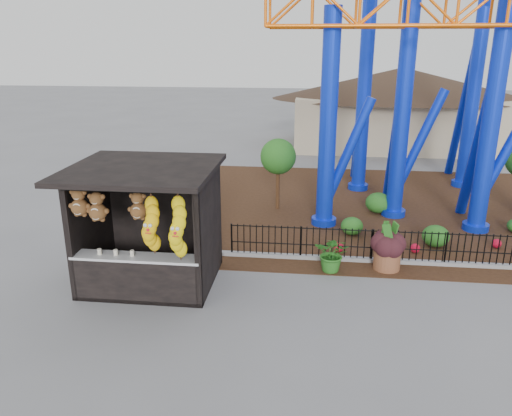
# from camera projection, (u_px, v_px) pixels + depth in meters

# --- Properties ---
(ground) EXTENTS (120.00, 120.00, 0.00)m
(ground) POSITION_uv_depth(u_px,v_px,m) (262.00, 310.00, 11.63)
(ground) COLOR slate
(ground) RESTS_ON ground
(mulch_bed) EXTENTS (18.00, 12.00, 0.02)m
(mulch_bed) POSITION_uv_depth(u_px,v_px,m) (390.00, 208.00, 18.74)
(mulch_bed) COLOR #331E11
(mulch_bed) RESTS_ON ground
(curb) EXTENTS (18.00, 0.18, 0.12)m
(curb) POSITION_uv_depth(u_px,v_px,m) (415.00, 262.00, 14.01)
(curb) COLOR gray
(curb) RESTS_ON ground
(prize_booth) EXTENTS (3.50, 3.40, 3.12)m
(prize_booth) POSITION_uv_depth(u_px,v_px,m) (147.00, 230.00, 12.34)
(prize_booth) COLOR black
(prize_booth) RESTS_ON ground
(picket_fence) EXTENTS (12.20, 0.06, 1.00)m
(picket_fence) POSITION_uv_depth(u_px,v_px,m) (450.00, 249.00, 13.77)
(picket_fence) COLOR black
(picket_fence) RESTS_ON ground
(roller_coaster) EXTENTS (11.00, 6.37, 10.82)m
(roller_coaster) POSITION_uv_depth(u_px,v_px,m) (439.00, 27.00, 16.80)
(roller_coaster) COLOR #0C2BD7
(roller_coaster) RESTS_ON ground
(terracotta_planter) EXTENTS (0.91, 0.91, 0.63)m
(terracotta_planter) POSITION_uv_depth(u_px,v_px,m) (387.00, 258.00, 13.64)
(terracotta_planter) COLOR brown
(terracotta_planter) RESTS_ON ground
(planter_foliage) EXTENTS (0.70, 0.70, 0.64)m
(planter_foliage) POSITION_uv_depth(u_px,v_px,m) (389.00, 237.00, 13.44)
(planter_foliage) COLOR black
(planter_foliage) RESTS_ON terracotta_planter
(potted_plant) EXTENTS (1.10, 1.01, 1.03)m
(potted_plant) POSITION_uv_depth(u_px,v_px,m) (333.00, 254.00, 13.45)
(potted_plant) COLOR #274F17
(potted_plant) RESTS_ON ground
(landscaping) EXTENTS (7.80, 4.42, 0.74)m
(landscaping) POSITION_uv_depth(u_px,v_px,m) (422.00, 221.00, 16.51)
(landscaping) COLOR #225C1B
(landscaping) RESTS_ON mulch_bed
(pavilion) EXTENTS (15.00, 15.00, 4.80)m
(pavilion) POSITION_uv_depth(u_px,v_px,m) (401.00, 95.00, 28.87)
(pavilion) COLOR #BFAD8C
(pavilion) RESTS_ON ground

